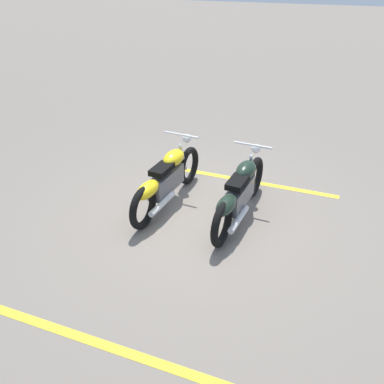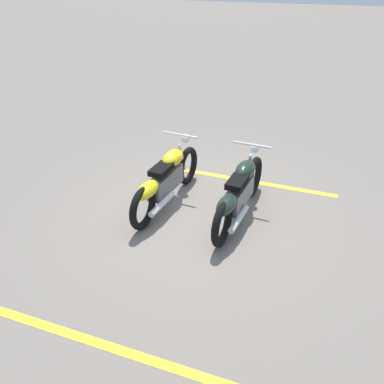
# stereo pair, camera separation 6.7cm
# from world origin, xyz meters

# --- Properties ---
(ground_plane) EXTENTS (60.00, 60.00, 0.00)m
(ground_plane) POSITION_xyz_m (0.00, 0.00, 0.00)
(ground_plane) COLOR slate
(motorcycle_bright_foreground) EXTENTS (2.22, 0.64, 1.04)m
(motorcycle_bright_foreground) POSITION_xyz_m (-0.08, -0.61, 0.46)
(motorcycle_bright_foreground) COLOR black
(motorcycle_bright_foreground) RESTS_ON ground
(motorcycle_dark_foreground) EXTENTS (2.22, 0.62, 1.04)m
(motorcycle_dark_foreground) POSITION_xyz_m (0.01, 0.60, 0.46)
(motorcycle_dark_foreground) COLOR black
(motorcycle_dark_foreground) RESTS_ON ground
(parking_stripe_near) EXTENTS (0.40, 3.20, 0.01)m
(parking_stripe_near) POSITION_xyz_m (-1.26, 0.52, 0.00)
(parking_stripe_near) COLOR yellow
(parking_stripe_near) RESTS_ON ground
(parking_stripe_mid) EXTENTS (0.40, 3.20, 0.01)m
(parking_stripe_mid) POSITION_xyz_m (2.83, -0.38, 0.00)
(parking_stripe_mid) COLOR yellow
(parking_stripe_mid) RESTS_ON ground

